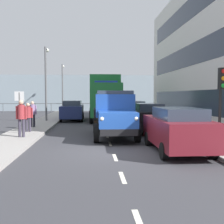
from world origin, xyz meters
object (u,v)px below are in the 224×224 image
object	(u,v)px
car_teal_kerbside_2	(133,111)
car_black_kerbside_1	(147,117)
street_sign	(20,105)
truck_vintage_blue	(115,115)
lamp_post_far	(63,83)
pedestrian_near_railing	(21,115)
pedestrian_couple_a	(32,112)
lorry_cargo_green	(104,97)
traffic_light_near	(221,89)
car_navy_oppositeside_0	(72,110)
lamp_post_promenade	(46,76)
pedestrian_couple_b	(28,115)
car_maroon_kerbside_near	(177,129)

from	to	relation	value
car_teal_kerbside_2	car_black_kerbside_1	bearing A→B (deg)	90.00
street_sign	truck_vintage_blue	bearing A→B (deg)	166.20
truck_vintage_blue	lamp_post_far	world-z (taller)	lamp_post_far
pedestrian_near_railing	pedestrian_couple_a	world-z (taller)	pedestrian_near_railing
car_teal_kerbside_2	pedestrian_couple_a	world-z (taller)	pedestrian_couple_a
lorry_cargo_green	traffic_light_near	size ratio (longest dim) A/B	2.56
lorry_cargo_green	car_navy_oppositeside_0	distance (m)	3.01
lamp_post_promenade	pedestrian_couple_b	bearing A→B (deg)	90.89
lorry_cargo_green	car_black_kerbside_1	size ratio (longest dim) A/B	1.83
pedestrian_couple_a	street_sign	size ratio (longest dim) A/B	0.74
car_black_kerbside_1	street_sign	bearing A→B (deg)	8.85
traffic_light_near	car_teal_kerbside_2	bearing A→B (deg)	-79.02
truck_vintage_blue	pedestrian_couple_b	xyz separation A→B (m)	(4.74, -1.78, -0.08)
pedestrian_couple_a	truck_vintage_blue	bearing A→B (deg)	139.90
pedestrian_near_railing	pedestrian_couple_a	distance (m)	4.48
car_black_kerbside_1	lamp_post_promenade	distance (m)	10.04
car_teal_kerbside_2	lamp_post_promenade	distance (m)	7.57
truck_vintage_blue	car_black_kerbside_1	size ratio (longest dim) A/B	1.26
lorry_cargo_green	pedestrian_couple_a	size ratio (longest dim) A/B	4.94
car_navy_oppositeside_0	pedestrian_couple_b	size ratio (longest dim) A/B	2.88
truck_vintage_blue	street_sign	distance (m)	5.24
pedestrian_near_railing	lamp_post_far	world-z (taller)	lamp_post_far
car_maroon_kerbside_near	car_black_kerbside_1	size ratio (longest dim) A/B	1.00
traffic_light_near	street_sign	world-z (taller)	traffic_light_near
pedestrian_near_railing	car_maroon_kerbside_near	bearing A→B (deg)	153.63
car_black_kerbside_1	lamp_post_far	world-z (taller)	lamp_post_far
pedestrian_couple_a	lamp_post_promenade	xyz separation A→B (m)	(-0.14, -4.79, 2.59)
car_maroon_kerbside_near	car_black_kerbside_1	bearing A→B (deg)	-90.00
pedestrian_couple_a	traffic_light_near	bearing A→B (deg)	143.18
car_navy_oppositeside_0	pedestrian_near_railing	bearing A→B (deg)	80.60
car_navy_oppositeside_0	pedestrian_near_railing	distance (m)	10.79
lamp_post_promenade	truck_vintage_blue	bearing A→B (deg)	118.33
car_navy_oppositeside_0	traffic_light_near	world-z (taller)	traffic_light_near
pedestrian_couple_b	traffic_light_near	world-z (taller)	traffic_light_near
lamp_post_far	pedestrian_couple_a	bearing A→B (deg)	89.53
pedestrian_couple_b	lamp_post_promenade	distance (m)	7.67
lorry_cargo_green	pedestrian_near_railing	bearing A→B (deg)	66.67
lamp_post_far	pedestrian_couple_b	bearing A→B (deg)	90.31
car_maroon_kerbside_near	lamp_post_far	size ratio (longest dim) A/B	0.76
car_teal_kerbside_2	traffic_light_near	distance (m)	11.38
lorry_cargo_green	truck_vintage_blue	bearing A→B (deg)	90.43
car_teal_kerbside_2	traffic_light_near	world-z (taller)	traffic_light_near
car_navy_oppositeside_0	lamp_post_far	xyz separation A→B (m)	(2.00, -11.58, 2.80)
lorry_cargo_green	pedestrian_couple_b	xyz separation A→B (m)	(4.66, 8.47, -0.98)
car_maroon_kerbside_near	street_sign	xyz separation A→B (m)	(7.21, -4.86, 0.79)
car_black_kerbside_1	lamp_post_far	xyz separation A→B (m)	(6.99, -19.59, 2.80)
pedestrian_couple_b	street_sign	size ratio (longest dim) A/B	0.72
car_teal_kerbside_2	car_maroon_kerbside_near	bearing A→B (deg)	90.00
lorry_cargo_green	pedestrian_near_railing	size ratio (longest dim) A/B	4.50
pedestrian_couple_b	car_maroon_kerbside_near	bearing A→B (deg)	141.92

